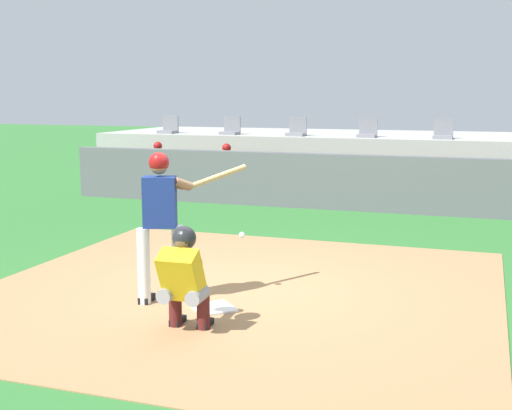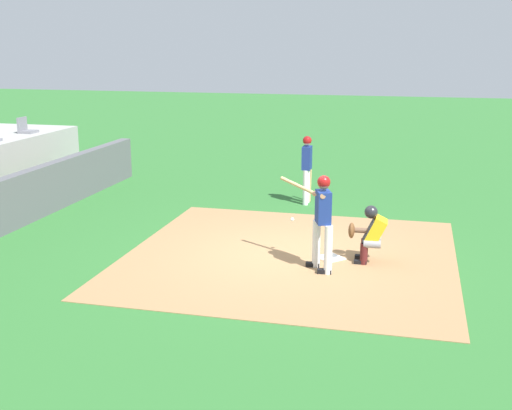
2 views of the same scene
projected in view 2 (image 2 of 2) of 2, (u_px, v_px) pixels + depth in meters
The scene contains 8 objects.
ground_plane at pixel (290, 256), 12.87m from camera, with size 80.00×80.00×0.00m, color #2D6B2D.
dirt_infield at pixel (290, 256), 12.87m from camera, with size 6.40×6.40×0.01m, color #9E754C.
home_plate at pixel (330, 258), 12.68m from camera, with size 0.44×0.44×0.02m, color white.
batter_at_plate at pixel (322, 216), 11.81m from camera, with size 0.99×1.16×1.80m.
catcher_crouched at pixel (370, 232), 12.35m from camera, with size 0.49×1.89×1.13m.
on_deck_batter at pixel (307, 165), 16.77m from camera, with size 0.58×0.23×1.79m.
dugout_wall at pixel (0, 207), 14.24m from camera, with size 13.00×0.30×1.20m, color #59595E.
stadium_seat_6 at pixel (26, 129), 19.93m from camera, with size 0.46×0.46×0.48m.
Camera 2 is at (-12.04, -2.28, 4.13)m, focal length 45.51 mm.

